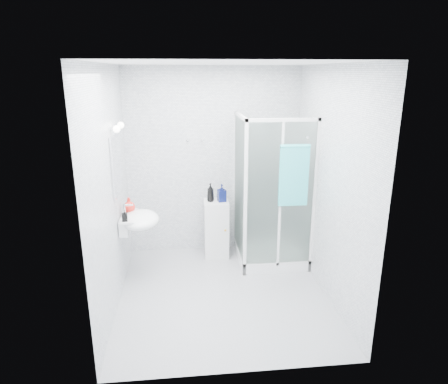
{
  "coord_description": "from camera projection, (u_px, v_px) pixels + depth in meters",
  "views": [
    {
      "loc": [
        -0.43,
        -4.14,
        2.52
      ],
      "look_at": [
        0.05,
        0.35,
        1.15
      ],
      "focal_mm": 32.0,
      "sensor_mm": 36.0,
      "label": 1
    }
  ],
  "objects": [
    {
      "name": "room",
      "position": [
        223.0,
        188.0,
        4.34
      ],
      "size": [
        2.4,
        2.6,
        2.6
      ],
      "color": "silver",
      "rests_on": "ground"
    },
    {
      "name": "hand_towel",
      "position": [
        294.0,
        174.0,
        4.77
      ],
      "size": [
        0.35,
        0.05,
        0.75
      ],
      "color": "#32B9BD",
      "rests_on": "shower_enclosure"
    },
    {
      "name": "wall_hooks",
      "position": [
        195.0,
        140.0,
        5.42
      ],
      "size": [
        0.23,
        0.06,
        0.03
      ],
      "color": "silver",
      "rests_on": "room"
    },
    {
      "name": "wall_basin",
      "position": [
        138.0,
        220.0,
        4.82
      ],
      "size": [
        0.46,
        0.56,
        0.35
      ],
      "color": "white",
      "rests_on": "ground"
    },
    {
      "name": "mirror",
      "position": [
        117.0,
        164.0,
        4.59
      ],
      "size": [
        0.02,
        0.6,
        0.7
      ],
      "primitive_type": "cube",
      "color": "white",
      "rests_on": "room"
    },
    {
      "name": "shampoo_bottle_b",
      "position": [
        222.0,
        193.0,
        5.44
      ],
      "size": [
        0.13,
        0.13,
        0.24
      ],
      "primitive_type": "imported",
      "rotation": [
        0.0,
        0.0,
        0.18
      ],
      "color": "#0C1449",
      "rests_on": "storage_cabinet"
    },
    {
      "name": "vanity_lights",
      "position": [
        118.0,
        127.0,
        4.47
      ],
      "size": [
        0.1,
        0.4,
        0.08
      ],
      "color": "silver",
      "rests_on": "room"
    },
    {
      "name": "soap_dispenser_black",
      "position": [
        125.0,
        216.0,
        4.59
      ],
      "size": [
        0.07,
        0.07,
        0.14
      ],
      "primitive_type": "imported",
      "rotation": [
        0.0,
        0.0,
        0.09
      ],
      "color": "black",
      "rests_on": "wall_basin"
    },
    {
      "name": "shower_enclosure",
      "position": [
        266.0,
        231.0,
        5.39
      ],
      "size": [
        0.9,
        0.95,
        2.0
      ],
      "color": "white",
      "rests_on": "ground"
    },
    {
      "name": "soap_dispenser_orange",
      "position": [
        129.0,
        205.0,
        4.88
      ],
      "size": [
        0.18,
        0.18,
        0.18
      ],
      "primitive_type": "imported",
      "rotation": [
        0.0,
        0.0,
        0.32
      ],
      "color": "red",
      "rests_on": "wall_basin"
    },
    {
      "name": "shampoo_bottle_a",
      "position": [
        210.0,
        192.0,
        5.43
      ],
      "size": [
        0.13,
        0.13,
        0.25
      ],
      "primitive_type": "imported",
      "rotation": [
        0.0,
        0.0,
        -0.34
      ],
      "color": "black",
      "rests_on": "storage_cabinet"
    },
    {
      "name": "storage_cabinet",
      "position": [
        216.0,
        229.0,
        5.59
      ],
      "size": [
        0.34,
        0.36,
        0.81
      ],
      "rotation": [
        0.0,
        0.0,
        -0.02
      ],
      "color": "silver",
      "rests_on": "ground"
    }
  ]
}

